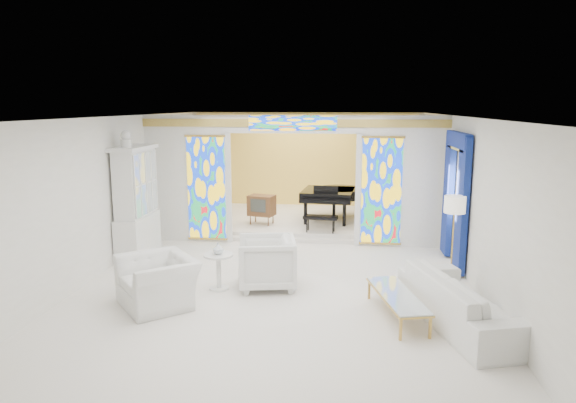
# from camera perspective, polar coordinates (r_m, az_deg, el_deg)

# --- Properties ---
(floor) EXTENTS (12.00, 12.00, 0.00)m
(floor) POSITION_cam_1_polar(r_m,az_deg,el_deg) (10.31, -0.54, -7.53)
(floor) COLOR silver
(floor) RESTS_ON ground
(ceiling) EXTENTS (7.00, 12.00, 0.02)m
(ceiling) POSITION_cam_1_polar(r_m,az_deg,el_deg) (9.80, -0.57, 9.37)
(ceiling) COLOR silver
(ceiling) RESTS_ON wall_back
(wall_back) EXTENTS (7.00, 0.02, 3.00)m
(wall_back) POSITION_cam_1_polar(r_m,az_deg,el_deg) (15.86, 1.94, 4.44)
(wall_back) COLOR silver
(wall_back) RESTS_ON floor
(wall_front) EXTENTS (7.00, 0.02, 3.00)m
(wall_front) POSITION_cam_1_polar(r_m,az_deg,el_deg) (4.26, -10.12, -13.37)
(wall_front) COLOR silver
(wall_front) RESTS_ON floor
(wall_left) EXTENTS (0.02, 12.00, 3.00)m
(wall_left) POSITION_cam_1_polar(r_m,az_deg,el_deg) (10.91, -19.14, 1.00)
(wall_left) COLOR silver
(wall_left) RESTS_ON floor
(wall_right) EXTENTS (0.02, 12.00, 3.00)m
(wall_right) POSITION_cam_1_polar(r_m,az_deg,el_deg) (10.16, 19.45, 0.30)
(wall_right) COLOR silver
(wall_right) RESTS_ON floor
(partition_wall) EXTENTS (7.00, 0.22, 3.00)m
(partition_wall) POSITION_cam_1_polar(r_m,az_deg,el_deg) (11.88, 0.55, 3.09)
(partition_wall) COLOR silver
(partition_wall) RESTS_ON floor
(stained_glass_left) EXTENTS (0.90, 0.04, 2.40)m
(stained_glass_left) POSITION_cam_1_polar(r_m,az_deg,el_deg) (12.19, -9.04, 1.47)
(stained_glass_left) COLOR gold
(stained_glass_left) RESTS_ON partition_wall
(stained_glass_right) EXTENTS (0.90, 0.04, 2.40)m
(stained_glass_right) POSITION_cam_1_polar(r_m,az_deg,el_deg) (11.81, 10.35, 1.14)
(stained_glass_right) COLOR gold
(stained_glass_right) RESTS_ON partition_wall
(stained_glass_transom) EXTENTS (2.00, 0.04, 0.34)m
(stained_glass_transom) POSITION_cam_1_polar(r_m,az_deg,el_deg) (11.68, 0.51, 8.70)
(stained_glass_transom) COLOR gold
(stained_glass_transom) RESTS_ON partition_wall
(alcove_platform) EXTENTS (6.80, 3.80, 0.18)m
(alcove_platform) POSITION_cam_1_polar(r_m,az_deg,el_deg) (14.23, 1.35, -2.04)
(alcove_platform) COLOR silver
(alcove_platform) RESTS_ON floor
(gold_curtain_back) EXTENTS (6.70, 0.10, 2.90)m
(gold_curtain_back) POSITION_cam_1_polar(r_m,az_deg,el_deg) (15.75, 1.91, 4.40)
(gold_curtain_back) COLOR gold
(gold_curtain_back) RESTS_ON wall_back
(chandelier) EXTENTS (0.48, 0.48, 0.30)m
(chandelier) POSITION_cam_1_polar(r_m,az_deg,el_deg) (13.78, 2.20, 7.88)
(chandelier) COLOR #B89040
(chandelier) RESTS_ON ceiling
(blue_drapes) EXTENTS (0.14, 1.85, 2.65)m
(blue_drapes) POSITION_cam_1_polar(r_m,az_deg,el_deg) (10.80, 18.12, 1.38)
(blue_drapes) COLOR navy
(blue_drapes) RESTS_ON wall_right
(china_cabinet) EXTENTS (0.56, 1.46, 2.72)m
(china_cabinet) POSITION_cam_1_polar(r_m,az_deg,el_deg) (11.39, -16.48, -0.15)
(china_cabinet) COLOR silver
(china_cabinet) RESTS_ON floor
(armchair_left) EXTENTS (1.61, 1.63, 0.80)m
(armchair_left) POSITION_cam_1_polar(r_m,az_deg,el_deg) (8.69, -14.26, -8.62)
(armchair_left) COLOR silver
(armchair_left) RESTS_ON floor
(armchair_right) EXTENTS (1.17, 1.14, 0.92)m
(armchair_right) POSITION_cam_1_polar(r_m,az_deg,el_deg) (9.22, -2.40, -6.78)
(armchair_right) COLOR white
(armchair_right) RESTS_ON floor
(sofa) EXTENTS (1.68, 2.76, 0.75)m
(sofa) POSITION_cam_1_polar(r_m,az_deg,el_deg) (8.15, 18.88, -10.38)
(sofa) COLOR white
(sofa) RESTS_ON floor
(side_table) EXTENTS (0.67, 0.67, 0.65)m
(side_table) POSITION_cam_1_polar(r_m,az_deg,el_deg) (9.20, -7.72, -7.14)
(side_table) COLOR silver
(side_table) RESTS_ON floor
(vase) EXTENTS (0.25, 0.25, 0.20)m
(vase) POSITION_cam_1_polar(r_m,az_deg,el_deg) (9.11, -7.77, -5.18)
(vase) COLOR white
(vase) RESTS_ON side_table
(coffee_table) EXTENTS (0.89, 1.75, 0.37)m
(coffee_table) POSITION_cam_1_polar(r_m,az_deg,el_deg) (8.17, 12.04, -10.22)
(coffee_table) COLOR silver
(coffee_table) RESTS_ON floor
(floor_lamp) EXTENTS (0.40, 0.40, 1.59)m
(floor_lamp) POSITION_cam_1_polar(r_m,az_deg,el_deg) (9.89, 18.03, -0.76)
(floor_lamp) COLOR #B89040
(floor_lamp) RESTS_ON floor
(grand_piano) EXTENTS (1.76, 2.57, 1.01)m
(grand_piano) POSITION_cam_1_polar(r_m,az_deg,el_deg) (13.78, 5.05, 0.77)
(grand_piano) COLOR black
(grand_piano) RESTS_ON alcove_platform
(tv_console) EXTENTS (0.74, 0.59, 0.75)m
(tv_console) POSITION_cam_1_polar(r_m,az_deg,el_deg) (13.25, -2.95, -0.44)
(tv_console) COLOR brown
(tv_console) RESTS_ON alcove_platform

